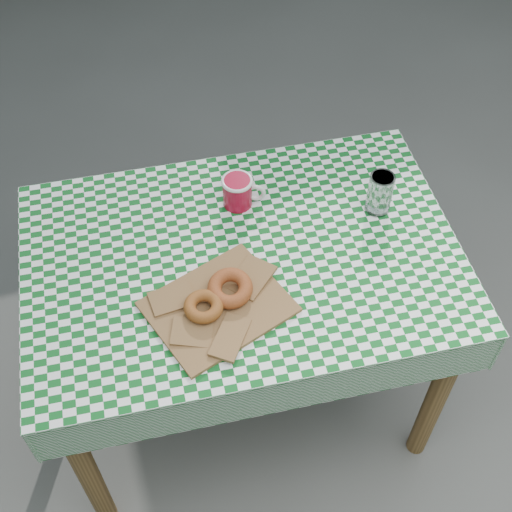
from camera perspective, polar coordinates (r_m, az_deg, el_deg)
The scene contains 8 objects.
ground at distance 2.47m, azimuth 1.62°, elevation -10.07°, with size 60.00×60.00×0.00m, color #4D4D49.
table at distance 2.12m, azimuth -0.97°, elevation -6.43°, with size 1.13×0.76×0.75m, color brown.
tablecloth at distance 1.82m, azimuth -1.13°, elevation -0.02°, with size 1.15×0.78×0.01m, color #0D551C.
paper_bag at distance 1.71m, azimuth -3.15°, elevation -4.16°, with size 0.33×0.26×0.02m, color brown.
bagel_front at distance 1.68m, azimuth -4.37°, elevation -4.20°, with size 0.10×0.10×0.03m, color brown.
bagel_back at distance 1.71m, azimuth -2.16°, elevation -2.69°, with size 0.11×0.11×0.04m, color #96471F.
coffee_mug at distance 1.91m, azimuth -1.55°, elevation 5.34°, with size 0.16×0.16×0.09m, color maroon, non-canonical shape.
drinking_glass at distance 1.91m, azimuth 10.22°, elevation 5.14°, with size 0.07×0.07×0.12m, color silver.
Camera 1 is at (-0.44, -1.11, 2.17)m, focal length 48.27 mm.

